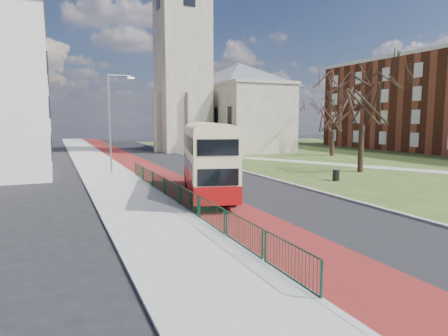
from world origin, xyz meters
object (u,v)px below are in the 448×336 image
litter_bin (336,175)px  streetlamp (112,118)px  bus (207,156)px  winter_tree_near (364,86)px  winter_tree_far (333,112)px

litter_bin → streetlamp: bearing=143.9°
streetlamp → litter_bin: (14.36, -10.46, -4.11)m
bus → winter_tree_near: winter_tree_near is taller
winter_tree_near → litter_bin: size_ratio=11.90×
bus → winter_tree_near: (15.65, 4.58, 4.88)m
winter_tree_near → bus: bearing=-163.7°
bus → winter_tree_near: 17.02m
bus → winter_tree_far: size_ratio=1.31×
streetlamp → bus: streetlamp is taller
winter_tree_far → litter_bin: size_ratio=8.88×
winter_tree_near → litter_bin: bearing=-148.1°
winter_tree_far → streetlamp: bearing=-167.5°
streetlamp → winter_tree_near: winter_tree_near is taller
winter_tree_far → litter_bin: 21.30m
streetlamp → winter_tree_near: size_ratio=0.77×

